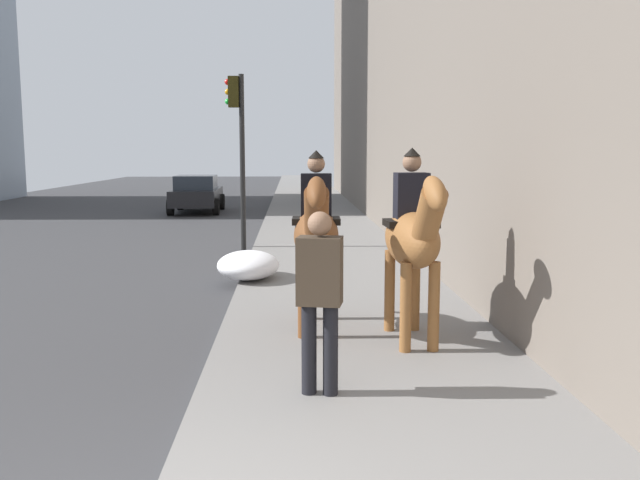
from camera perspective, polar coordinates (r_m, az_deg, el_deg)
mounted_horse_near at (r=8.30m, az=-0.32°, el=0.65°), size 2.15×0.61×2.25m
mounted_horse_far at (r=7.81m, az=7.95°, el=0.33°), size 2.15×0.64×2.28m
pedestrian_greeting at (r=6.10m, az=-0.02°, el=-4.34°), size 0.33×0.44×1.70m
car_near_lane at (r=26.27m, az=-10.45°, el=3.93°), size 4.03×1.95×1.44m
traffic_light_near_curb at (r=15.75m, az=-6.97°, el=8.91°), size 0.20×0.44×4.11m
snow_pile_far at (r=11.86m, az=-6.13°, el=-2.13°), size 1.42×1.09×0.49m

